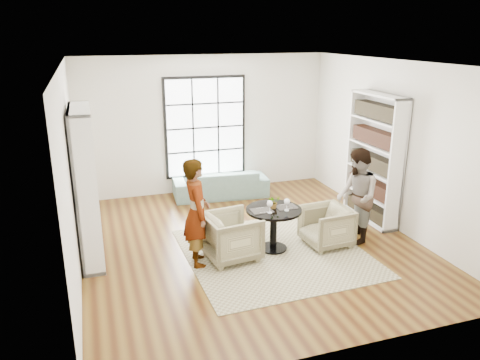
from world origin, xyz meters
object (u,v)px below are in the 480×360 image
object	(u,v)px
pedestal_table	(274,220)
wine_glass_left	(270,204)
person_left	(197,213)
armchair_left	(231,236)
armchair_right	(326,226)
sofa	(220,183)
person_right	(357,196)
wine_glass_right	(287,202)
flower_centerpiece	(274,202)

from	to	relation	value
pedestal_table	wine_glass_left	distance (m)	0.40
person_left	armchair_left	bearing A→B (deg)	-86.09
armchair_left	pedestal_table	bearing A→B (deg)	-91.62
pedestal_table	person_left	bearing A→B (deg)	-176.65
person_left	wine_glass_left	size ratio (longest dim) A/B	8.10
armchair_right	sofa	bearing A→B (deg)	-165.03
person_left	armchair_right	bearing A→B (deg)	-87.01
armchair_left	person_right	xyz separation A→B (m)	(2.21, -0.04, 0.44)
pedestal_table	armchair_right	bearing A→B (deg)	-6.95
armchair_left	wine_glass_left	distance (m)	0.79
pedestal_table	person_right	size ratio (longest dim) A/B	0.56
armchair_right	wine_glass_right	xyz separation A→B (m)	(-0.75, -0.02, 0.53)
armchair_right	person_right	bearing A→B (deg)	85.94
armchair_right	person_left	world-z (taller)	person_left
flower_centerpiece	sofa	bearing A→B (deg)	92.20
pedestal_table	armchair_left	bearing A→B (deg)	-174.19
pedestal_table	armchair_right	distance (m)	0.94
wine_glass_left	wine_glass_right	size ratio (longest dim) A/B	1.02
person_right	wine_glass_right	world-z (taller)	person_right
pedestal_table	sofa	distance (m)	2.83
person_left	sofa	bearing A→B (deg)	-18.51
sofa	armchair_right	world-z (taller)	armchair_right
wine_glass_right	armchair_left	bearing A→B (deg)	176.26
armchair_left	wine_glass_left	xyz separation A→B (m)	(0.61, -0.07, 0.50)
pedestal_table	wine_glass_right	size ratio (longest dim) A/B	4.41
armchair_right	person_left	xyz separation A→B (m)	(-2.21, 0.04, 0.51)
pedestal_table	wine_glass_right	world-z (taller)	wine_glass_right
person_left	flower_centerpiece	distance (m)	1.31
sofa	person_right	world-z (taller)	person_right
pedestal_table	armchair_left	world-z (taller)	armchair_left
wine_glass_right	flower_centerpiece	bearing A→B (deg)	133.37
armchair_left	armchair_right	bearing A→B (deg)	-98.66
sofa	wine_glass_left	bearing A→B (deg)	94.12
sofa	person_left	xyz separation A→B (m)	(-1.19, -2.90, 0.55)
person_left	pedestal_table	bearing A→B (deg)	-82.74
person_left	person_right	bearing A→B (deg)	-86.83
wine_glass_left	armchair_left	bearing A→B (deg)	173.47
sofa	wine_glass_right	size ratio (longest dim) A/B	9.88
pedestal_table	wine_glass_right	bearing A→B (deg)	-39.04
armchair_right	pedestal_table	bearing A→B (deg)	-101.01
pedestal_table	armchair_right	world-z (taller)	pedestal_table
sofa	wine_glass_left	world-z (taller)	wine_glass_left
flower_centerpiece	wine_glass_left	bearing A→B (deg)	-127.77
armchair_right	wine_glass_right	bearing A→B (deg)	-92.22
person_left	wine_glass_right	xyz separation A→B (m)	(1.46, -0.06, 0.03)
sofa	person_left	world-z (taller)	person_left
person_right	flower_centerpiece	size ratio (longest dim) A/B	7.44
person_right	wine_glass_right	xyz separation A→B (m)	(-1.30, -0.02, 0.06)
wine_glass_left	wine_glass_right	distance (m)	0.30
armchair_right	person_right	xyz separation A→B (m)	(0.55, 0.00, 0.47)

